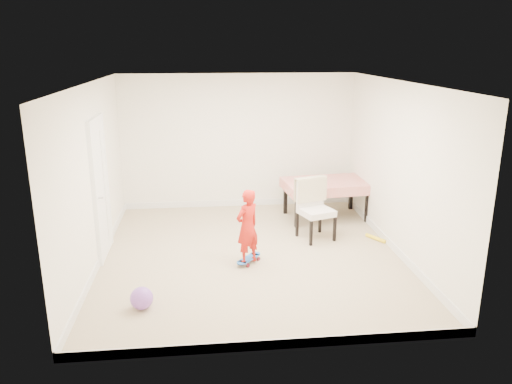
{
  "coord_description": "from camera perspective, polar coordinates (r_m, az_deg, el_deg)",
  "views": [
    {
      "loc": [
        -0.68,
        -7.04,
        3.09
      ],
      "look_at": [
        0.1,
        0.2,
        0.95
      ],
      "focal_mm": 35.0,
      "sensor_mm": 36.0,
      "label": 1
    }
  ],
  "objects": [
    {
      "name": "baseboard_front",
      "position": [
        5.51,
        2.04,
        -16.99
      ],
      "size": [
        4.5,
        0.02,
        0.12
      ],
      "primitive_type": "cube",
      "color": "white",
      "rests_on": "ground"
    },
    {
      "name": "balloon",
      "position": [
        6.35,
        -12.94,
        -11.75
      ],
      "size": [
        0.28,
        0.28,
        0.28
      ],
      "primitive_type": "sphere",
      "color": "#9054CB",
      "rests_on": "ground"
    },
    {
      "name": "wall_front",
      "position": [
        4.95,
        2.16,
        -4.85
      ],
      "size": [
        4.5,
        0.04,
        2.6
      ],
      "primitive_type": "cube",
      "color": "white",
      "rests_on": "ground"
    },
    {
      "name": "door",
      "position": [
        7.78,
        -17.34,
        0.22
      ],
      "size": [
        0.11,
        0.94,
        2.11
      ],
      "primitive_type": "cube",
      "color": "white",
      "rests_on": "ground"
    },
    {
      "name": "wall_back",
      "position": [
        9.71,
        -2.03,
        5.74
      ],
      "size": [
        4.5,
        0.04,
        2.6
      ],
      "primitive_type": "cube",
      "color": "white",
      "rests_on": "ground"
    },
    {
      "name": "skateboard",
      "position": [
        7.45,
        -0.83,
        -7.79
      ],
      "size": [
        0.47,
        0.52,
        0.08
      ],
      "primitive_type": null,
      "rotation": [
        0.0,
        0.0,
        0.89
      ],
      "color": "blue",
      "rests_on": "ground"
    },
    {
      "name": "wall_left",
      "position": [
        7.43,
        -18.0,
        1.62
      ],
      "size": [
        0.04,
        5.0,
        2.6
      ],
      "primitive_type": "cube",
      "color": "white",
      "rests_on": "ground"
    },
    {
      "name": "ceiling",
      "position": [
        7.09,
        -0.65,
        12.25
      ],
      "size": [
        4.5,
        5.0,
        0.04
      ],
      "primitive_type": "cube",
      "color": "silver",
      "rests_on": "wall_back"
    },
    {
      "name": "baseboard_back",
      "position": [
        10.03,
        -1.96,
        -1.23
      ],
      "size": [
        4.5,
        0.02,
        0.12
      ],
      "primitive_type": "cube",
      "color": "white",
      "rests_on": "ground"
    },
    {
      "name": "ground",
      "position": [
        7.72,
        -0.58,
        -7.22
      ],
      "size": [
        5.0,
        5.0,
        0.0
      ],
      "primitive_type": "plane",
      "color": "tan",
      "rests_on": "ground"
    },
    {
      "name": "child",
      "position": [
        7.2,
        -0.99,
        -4.25
      ],
      "size": [
        0.48,
        0.46,
        1.11
      ],
      "primitive_type": "imported",
      "rotation": [
        0.0,
        0.0,
        3.82
      ],
      "color": "red",
      "rests_on": "ground"
    },
    {
      "name": "baseboard_left",
      "position": [
        7.83,
        -17.27,
        -7.2
      ],
      "size": [
        0.02,
        5.0,
        0.12
      ],
      "primitive_type": "cube",
      "color": "white",
      "rests_on": "ground"
    },
    {
      "name": "dining_table",
      "position": [
        9.33,
        7.94,
        -0.84
      ],
      "size": [
        1.6,
        1.1,
        0.71
      ],
      "primitive_type": null,
      "rotation": [
        0.0,
        0.0,
        0.1
      ],
      "color": "#B7090B",
      "rests_on": "ground"
    },
    {
      "name": "foam_toy",
      "position": [
        8.52,
        13.51,
        -5.15
      ],
      "size": [
        0.25,
        0.38,
        0.06
      ],
      "primitive_type": "cylinder",
      "rotation": [
        1.57,
        0.0,
        0.53
      ],
      "color": "yellow",
      "rests_on": "ground"
    },
    {
      "name": "wall_right",
      "position": [
        7.83,
        15.88,
        2.52
      ],
      "size": [
        0.04,
        5.0,
        2.6
      ],
      "primitive_type": "cube",
      "color": "white",
      "rests_on": "ground"
    },
    {
      "name": "baseboard_right",
      "position": [
        8.2,
        15.27,
        -5.92
      ],
      "size": [
        0.02,
        5.0,
        0.12
      ],
      "primitive_type": "cube",
      "color": "white",
      "rests_on": "ground"
    },
    {
      "name": "dining_chair",
      "position": [
        8.24,
        6.9,
        -2.03
      ],
      "size": [
        0.73,
        0.77,
        1.01
      ],
      "primitive_type": null,
      "rotation": [
        0.0,
        0.0,
        0.33
      ],
      "color": "white",
      "rests_on": "ground"
    }
  ]
}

